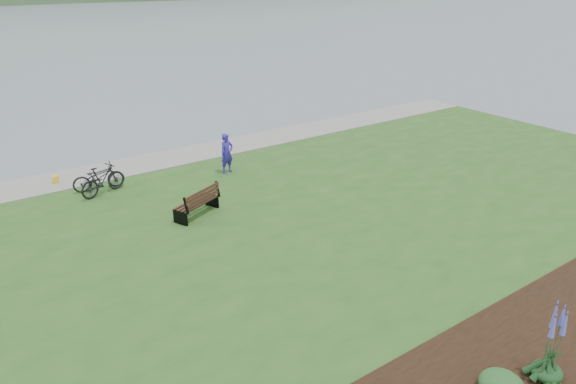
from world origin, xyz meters
name	(u,v)px	position (x,y,z in m)	size (l,w,h in m)	color
ground	(278,219)	(0.00, 0.00, 0.00)	(600.00, 600.00, 0.00)	slate
lawn	(313,236)	(0.00, -2.00, 0.20)	(34.00, 20.00, 0.40)	#26511C
shoreline_path	(191,154)	(0.00, 6.90, 0.42)	(34.00, 2.20, 0.03)	gray
far_hillside	(22,0)	(20.00, 170.00, 0.00)	(580.00, 80.00, 38.00)	#355831
park_bench	(199,202)	(-2.45, 1.01, 0.90)	(1.76, 1.27, 1.01)	black
person	(227,150)	(0.26, 4.01, 1.34)	(0.69, 0.47, 1.88)	#2E229E
bicycle_a	(98,177)	(-4.50, 5.16, 0.88)	(1.85, 0.65, 0.97)	black
bicycle_b	(103,180)	(-4.49, 4.64, 0.95)	(1.81, 0.52, 1.09)	black
pannier	(56,179)	(-5.69, 6.74, 0.55)	(0.18, 0.29, 0.31)	yellow
echium_4	(554,343)	(-0.10, -9.68, 1.30)	(0.62, 0.62, 2.12)	#133518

